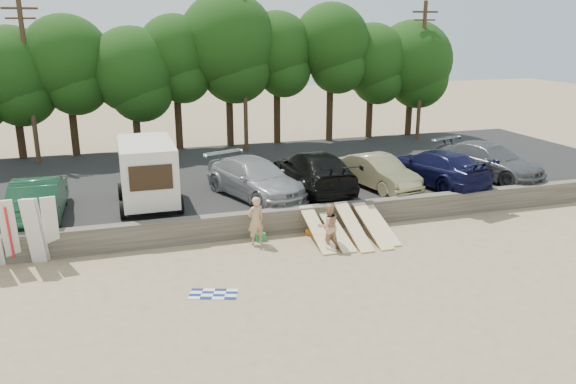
% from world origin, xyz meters
% --- Properties ---
extents(ground, '(120.00, 120.00, 0.00)m').
position_xyz_m(ground, '(0.00, 0.00, 0.00)').
color(ground, tan).
rests_on(ground, ground).
extents(seawall, '(44.00, 0.50, 1.00)m').
position_xyz_m(seawall, '(0.00, 3.00, 0.50)').
color(seawall, '#6B6356').
rests_on(seawall, ground).
extents(parking_lot, '(44.00, 14.50, 0.70)m').
position_xyz_m(parking_lot, '(0.00, 10.50, 0.35)').
color(parking_lot, '#282828').
rests_on(parking_lot, ground).
extents(treeline, '(33.79, 6.31, 9.51)m').
position_xyz_m(treeline, '(-1.08, 17.54, 6.27)').
color(treeline, '#382616').
rests_on(treeline, parking_lot).
extents(utility_poles, '(25.80, 0.26, 9.00)m').
position_xyz_m(utility_poles, '(2.00, 16.00, 5.43)').
color(utility_poles, '#473321').
rests_on(utility_poles, parking_lot).
extents(box_trailer, '(2.52, 4.41, 2.78)m').
position_xyz_m(box_trailer, '(-4.59, 5.99, 2.26)').
color(box_trailer, beige).
rests_on(box_trailer, parking_lot).
extents(car_1, '(1.83, 5.13, 1.68)m').
position_xyz_m(car_1, '(-8.86, 5.77, 1.54)').
color(car_1, '#173F26').
rests_on(car_1, parking_lot).
extents(car_2, '(4.22, 6.27, 1.69)m').
position_xyz_m(car_2, '(0.07, 5.99, 1.54)').
color(car_2, '#98999D').
rests_on(car_2, parking_lot).
extents(car_3, '(2.66, 6.30, 1.81)m').
position_xyz_m(car_3, '(2.96, 6.34, 1.61)').
color(car_3, black).
rests_on(car_3, parking_lot).
extents(car_4, '(2.57, 4.92, 1.54)m').
position_xyz_m(car_4, '(5.99, 5.65, 1.47)').
color(car_4, '#9A9162').
rests_on(car_4, parking_lot).
extents(car_5, '(3.71, 6.24, 1.70)m').
position_xyz_m(car_5, '(8.91, 5.49, 1.55)').
color(car_5, black).
rests_on(car_5, parking_lot).
extents(car_6, '(4.10, 6.32, 1.70)m').
position_xyz_m(car_6, '(12.21, 5.81, 1.55)').
color(car_6, '#505256').
rests_on(car_6, parking_lot).
extents(surfboard_upright_2, '(0.56, 0.78, 2.52)m').
position_xyz_m(surfboard_upright_2, '(-9.50, 2.53, 1.26)').
color(surfboard_upright_2, silver).
rests_on(surfboard_upright_2, ground).
extents(surfboard_upright_3, '(0.59, 0.76, 2.54)m').
position_xyz_m(surfboard_upright_3, '(-8.73, 2.36, 1.27)').
color(surfboard_upright_3, silver).
rests_on(surfboard_upright_3, ground).
extents(surfboard_upright_4, '(0.60, 0.79, 2.53)m').
position_xyz_m(surfboard_upright_4, '(-8.65, 2.47, 1.26)').
color(surfboard_upright_4, silver).
rests_on(surfboard_upright_4, ground).
extents(surfboard_upright_5, '(0.59, 0.86, 2.51)m').
position_xyz_m(surfboard_upright_5, '(-8.19, 2.61, 1.25)').
color(surfboard_upright_5, silver).
rests_on(surfboard_upright_5, ground).
extents(surfboard_low_0, '(0.56, 2.86, 1.04)m').
position_xyz_m(surfboard_low_0, '(1.43, 1.59, 0.52)').
color(surfboard_low_0, beige).
rests_on(surfboard_low_0, ground).
extents(surfboard_low_1, '(0.56, 2.92, 0.84)m').
position_xyz_m(surfboard_low_1, '(2.20, 1.56, 0.42)').
color(surfboard_low_1, beige).
rests_on(surfboard_low_1, ground).
extents(surfboard_low_2, '(0.56, 2.82, 1.17)m').
position_xyz_m(surfboard_low_2, '(2.84, 1.33, 0.58)').
color(surfboard_low_2, beige).
rests_on(surfboard_low_2, ground).
extents(surfboard_low_3, '(0.56, 2.86, 1.04)m').
position_xyz_m(surfboard_low_3, '(3.67, 1.34, 0.52)').
color(surfboard_low_3, beige).
rests_on(surfboard_low_3, ground).
extents(surfboard_low_4, '(0.56, 2.88, 0.98)m').
position_xyz_m(surfboard_low_4, '(4.08, 1.60, 0.49)').
color(surfboard_low_4, beige).
rests_on(surfboard_low_4, ground).
extents(beachgoer_a, '(0.79, 0.62, 1.90)m').
position_xyz_m(beachgoer_a, '(-0.90, 2.08, 0.95)').
color(beachgoer_a, tan).
rests_on(beachgoer_a, ground).
extents(beachgoer_b, '(0.92, 0.75, 1.77)m').
position_xyz_m(beachgoer_b, '(1.59, 0.86, 0.88)').
color(beachgoer_b, tan).
rests_on(beachgoer_b, ground).
extents(cooler, '(0.38, 0.30, 0.32)m').
position_xyz_m(cooler, '(-0.65, 2.40, 0.16)').
color(cooler, green).
rests_on(cooler, ground).
extents(gear_bag, '(0.35, 0.31, 0.22)m').
position_xyz_m(gear_bag, '(1.39, 2.40, 0.11)').
color(gear_bag, '#C46617').
rests_on(gear_bag, ground).
extents(beach_towel, '(1.90, 1.90, 0.00)m').
position_xyz_m(beach_towel, '(-3.22, -1.66, 0.01)').
color(beach_towel, white).
rests_on(beach_towel, ground).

